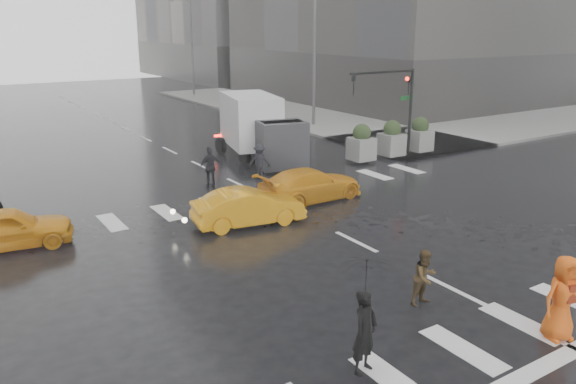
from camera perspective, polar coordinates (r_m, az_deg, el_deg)
ground at (r=17.94m, az=6.93°, el=-5.04°), size 120.00×120.00×0.00m
sidewalk_ne at (r=43.28m, az=12.31°, el=7.57°), size 35.00×35.00×0.15m
road_markings at (r=17.93m, az=6.93°, el=-5.02°), size 18.00×48.00×0.01m
traffic_signal_pole at (r=28.86m, az=10.99°, el=9.61°), size 4.45×0.42×4.50m
street_lamp_near at (r=37.64m, az=2.52°, el=14.10°), size 2.15×0.22×9.00m
street_lamp_far at (r=55.21m, az=-9.89°, el=14.67°), size 2.15×0.22×9.00m
planter_west at (r=28.03m, az=7.47°, el=4.94°), size 1.10×1.10×1.80m
planter_mid at (r=29.34m, az=10.49°, el=5.33°), size 1.10×1.10×1.80m
planter_east at (r=30.72m, az=13.24°, el=5.66°), size 1.10×1.10×1.80m
pedestrian_black at (r=10.95m, az=7.97°, el=-10.65°), size 1.22×1.23×2.43m
pedestrian_brown at (r=14.16m, az=13.75°, el=-8.41°), size 0.72×0.57×1.41m
pedestrian_orange at (r=13.58m, az=26.14°, el=-9.64°), size 1.07×0.84×1.92m
pedestrian_far_a at (r=23.78m, az=-7.89°, el=2.52°), size 1.01×0.61×1.72m
pedestrian_far_b at (r=24.96m, az=-2.88°, el=3.14°), size 1.14×1.05×1.55m
taxi_front at (r=19.11m, az=-26.70°, el=-3.32°), size 3.98×2.04×1.30m
taxi_mid at (r=19.15m, az=-4.03°, el=-1.55°), size 3.97×1.91×1.26m
taxi_rear at (r=21.75m, az=2.27°, el=0.74°), size 3.99×2.03×1.28m
box_truck at (r=28.25m, az=-3.02°, el=6.67°), size 2.27×6.06×3.22m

